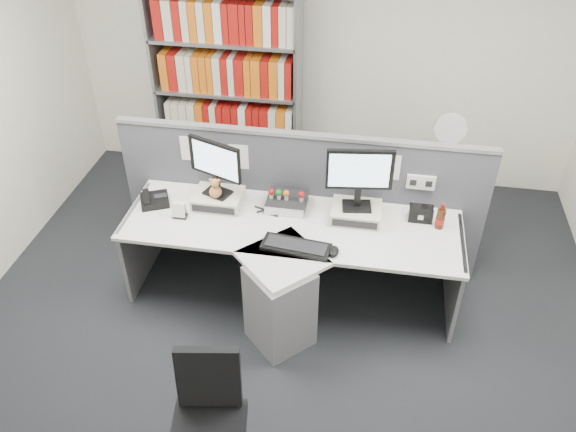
% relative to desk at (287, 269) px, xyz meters
% --- Properties ---
extents(ground, '(5.50, 5.50, 0.00)m').
position_rel_desk_xyz_m(ground, '(0.00, -0.60, -0.46)').
color(ground, '#25272B').
rests_on(ground, ground).
extents(room_shell, '(5.04, 5.54, 2.72)m').
position_rel_desk_xyz_m(room_shell, '(0.00, -0.60, 1.33)').
color(room_shell, white).
rests_on(room_shell, ground).
extents(partition, '(3.00, 0.08, 1.27)m').
position_rel_desk_xyz_m(partition, '(0.00, 0.65, 0.19)').
color(partition, '#4D4F58').
rests_on(partition, ground).
extents(desk, '(2.60, 1.20, 0.72)m').
position_rel_desk_xyz_m(desk, '(0.00, 0.00, 0.00)').
color(desk, white).
rests_on(desk, ground).
extents(monitor_riser_left, '(0.38, 0.31, 0.10)m').
position_rel_desk_xyz_m(monitor_riser_left, '(-0.62, 0.38, 0.31)').
color(monitor_riser_left, beige).
rests_on(monitor_riser_left, desk).
extents(monitor_riser_right, '(0.38, 0.31, 0.10)m').
position_rel_desk_xyz_m(monitor_riser_right, '(0.48, 0.38, 0.31)').
color(monitor_riser_right, beige).
rests_on(monitor_riser_right, desk).
extents(monitor_left, '(0.44, 0.21, 0.47)m').
position_rel_desk_xyz_m(monitor_left, '(-0.62, 0.38, 0.64)').
color(monitor_left, black).
rests_on(monitor_left, monitor_riser_left).
extents(monitor_right, '(0.50, 0.19, 0.51)m').
position_rel_desk_xyz_m(monitor_right, '(0.48, 0.38, 0.67)').
color(monitor_right, black).
rests_on(monitor_right, monitor_riser_right).
extents(desktop_pc, '(0.31, 0.28, 0.08)m').
position_rel_desk_xyz_m(desktop_pc, '(-0.08, 0.44, 0.30)').
color(desktop_pc, black).
rests_on(desktop_pc, desk).
extents(figurines, '(0.29, 0.05, 0.09)m').
position_rel_desk_xyz_m(figurines, '(-0.09, 0.42, 0.40)').
color(figurines, beige).
rests_on(figurines, desktop_pc).
extents(keyboard, '(0.52, 0.25, 0.03)m').
position_rel_desk_xyz_m(keyboard, '(0.08, -0.06, 0.28)').
color(keyboard, black).
rests_on(keyboard, desk).
extents(mouse, '(0.07, 0.12, 0.04)m').
position_rel_desk_xyz_m(mouse, '(0.36, -0.07, 0.29)').
color(mouse, black).
rests_on(mouse, desk).
extents(desk_phone, '(0.28, 0.27, 0.09)m').
position_rel_desk_xyz_m(desk_phone, '(-1.13, 0.30, 0.30)').
color(desk_phone, black).
rests_on(desk_phone, desk).
extents(desk_calendar, '(0.11, 0.08, 0.13)m').
position_rel_desk_xyz_m(desk_calendar, '(-0.87, 0.16, 0.32)').
color(desk_calendar, black).
rests_on(desk_calendar, desk).
extents(plush_toy, '(0.10, 0.10, 0.17)m').
position_rel_desk_xyz_m(plush_toy, '(-0.62, 0.33, 0.44)').
color(plush_toy, '#C08140').
rests_on(plush_toy, monitor_riser_left).
extents(speaker, '(0.18, 0.10, 0.12)m').
position_rel_desk_xyz_m(speaker, '(0.97, 0.44, 0.32)').
color(speaker, black).
rests_on(speaker, desk).
extents(cola_bottle, '(0.07, 0.07, 0.22)m').
position_rel_desk_xyz_m(cola_bottle, '(1.11, 0.37, 0.35)').
color(cola_bottle, '#3F190A').
rests_on(cola_bottle, desk).
extents(shelving_unit, '(1.41, 0.40, 2.00)m').
position_rel_desk_xyz_m(shelving_unit, '(-0.90, 1.85, 0.52)').
color(shelving_unit, gray).
rests_on(shelving_unit, ground).
extents(filing_cabinet, '(0.45, 0.61, 0.70)m').
position_rel_desk_xyz_m(filing_cabinet, '(1.20, 1.40, -0.11)').
color(filing_cabinet, gray).
rests_on(filing_cabinet, ground).
extents(desk_fan, '(0.28, 0.17, 0.47)m').
position_rel_desk_xyz_m(desk_fan, '(1.20, 1.40, 0.54)').
color(desk_fan, white).
rests_on(desk_fan, filing_cabinet).
extents(office_chair, '(0.59, 0.59, 0.90)m').
position_rel_desk_xyz_m(office_chair, '(-0.22, -1.38, 0.03)').
color(office_chair, silver).
rests_on(office_chair, ground).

